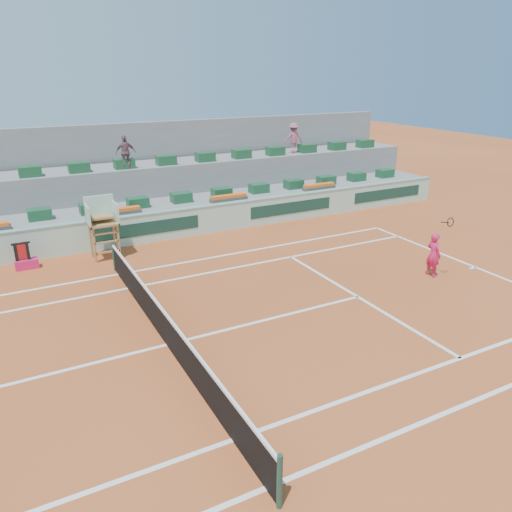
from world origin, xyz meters
name	(u,v)px	position (x,y,z in m)	size (l,w,h in m)	color
ground	(167,345)	(0.00, 0.00, 0.00)	(90.00, 90.00, 0.00)	#A5481F
seating_tier_lower	(89,221)	(0.00, 10.70, 0.60)	(36.00, 4.00, 1.20)	gray
seating_tier_upper	(81,198)	(0.00, 12.30, 1.30)	(36.00, 2.40, 2.60)	gray
stadium_back_wall	(73,173)	(0.00, 13.90, 2.20)	(36.00, 0.40, 4.40)	gray
player_bag	(27,264)	(-2.83, 7.61, 0.18)	(0.81, 0.36, 0.36)	#E41D5F
spectator_mid	(126,152)	(2.06, 11.46, 3.36)	(0.89, 0.37, 1.51)	#78505B
spectator_right	(294,138)	(11.21, 11.87, 3.40)	(1.03, 0.59, 1.59)	#A75367
court_lines	(167,345)	(0.00, 0.00, 0.01)	(23.89, 11.09, 0.01)	white
tennis_net	(166,327)	(0.00, 0.00, 0.53)	(0.10, 11.97, 1.10)	black
advertising_hoarding	(100,234)	(0.02, 8.50, 0.63)	(36.00, 0.34, 1.26)	#ADDAC3
umpire_chair	(102,219)	(0.00, 7.50, 1.54)	(1.10, 0.90, 2.40)	olive
seat_row_lower	(91,208)	(0.00, 9.80, 1.42)	(32.90, 0.60, 0.44)	#1A4E2D
seat_row_upper	(79,167)	(0.00, 11.70, 2.82)	(32.90, 0.60, 0.44)	#1A4E2D
flower_planters	(56,220)	(-1.50, 9.00, 1.33)	(26.80, 0.36, 0.28)	#494949
towel_rack	(22,254)	(-2.92, 7.59, 0.60)	(0.63, 0.11, 1.03)	black
tennis_player	(434,254)	(9.83, 0.20, 0.80)	(0.39, 0.85, 2.28)	#E41D5F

